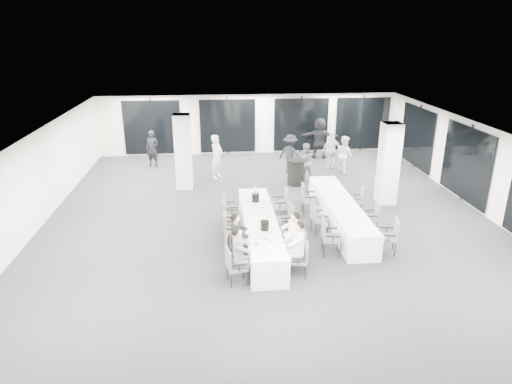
# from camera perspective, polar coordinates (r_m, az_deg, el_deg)

# --- Properties ---
(room) EXTENTS (14.04, 16.04, 2.84)m
(room) POSITION_cam_1_polar(r_m,az_deg,el_deg) (15.28, 4.39, 3.29)
(room) COLOR #25262B
(room) RESTS_ON ground
(column_left) EXTENTS (0.60, 0.60, 2.80)m
(column_left) POSITION_cam_1_polar(r_m,az_deg,el_deg) (17.12, -9.09, 4.97)
(column_left) COLOR silver
(column_left) RESTS_ON floor
(column_right) EXTENTS (0.60, 0.60, 2.80)m
(column_right) POSITION_cam_1_polar(r_m,az_deg,el_deg) (16.05, 16.24, 3.41)
(column_right) COLOR silver
(column_right) RESTS_ON floor
(banquet_table_main) EXTENTS (0.90, 5.00, 0.75)m
(banquet_table_main) POSITION_cam_1_polar(r_m,az_deg,el_deg) (12.82, 0.51, -4.85)
(banquet_table_main) COLOR white
(banquet_table_main) RESTS_ON floor
(banquet_table_side) EXTENTS (0.90, 5.00, 0.75)m
(banquet_table_side) POSITION_cam_1_polar(r_m,az_deg,el_deg) (14.24, 10.44, -2.59)
(banquet_table_side) COLOR white
(banquet_table_side) RESTS_ON floor
(cocktail_table) EXTENTS (0.71, 0.71, 0.98)m
(cocktail_table) POSITION_cam_1_polar(r_m,az_deg,el_deg) (17.56, 4.97, 2.47)
(cocktail_table) COLOR black
(cocktail_table) RESTS_ON floor
(chair_main_left_near) EXTENTS (0.54, 0.58, 0.92)m
(chair_main_left_near) POSITION_cam_1_polar(r_m,az_deg,el_deg) (10.82, -2.79, -8.96)
(chair_main_left_near) COLOR #4E5155
(chair_main_left_near) RESTS_ON floor
(chair_main_left_second) EXTENTS (0.52, 0.55, 0.88)m
(chair_main_left_second) POSITION_cam_1_polar(r_m,az_deg,el_deg) (11.59, -2.96, -7.03)
(chair_main_left_second) COLOR #4E5155
(chair_main_left_second) RESTS_ON floor
(chair_main_left_mid) EXTENTS (0.54, 0.59, 1.01)m
(chair_main_left_mid) POSITION_cam_1_polar(r_m,az_deg,el_deg) (12.51, -3.24, -4.52)
(chair_main_left_mid) COLOR #4E5155
(chair_main_left_mid) RESTS_ON floor
(chair_main_left_fourth) EXTENTS (0.54, 0.60, 1.04)m
(chair_main_left_fourth) POSITION_cam_1_polar(r_m,az_deg,el_deg) (13.24, -3.38, -3.03)
(chair_main_left_fourth) COLOR #4E5155
(chair_main_left_fourth) RESTS_ON floor
(chair_main_left_far) EXTENTS (0.52, 0.57, 0.94)m
(chair_main_left_far) POSITION_cam_1_polar(r_m,az_deg,el_deg) (14.03, -3.47, -1.91)
(chair_main_left_far) COLOR #4E5155
(chair_main_left_far) RESTS_ON floor
(chair_main_right_near) EXTENTS (0.51, 0.54, 0.86)m
(chair_main_right_near) POSITION_cam_1_polar(r_m,az_deg,el_deg) (11.22, 5.71, -8.12)
(chair_main_right_near) COLOR #4E5155
(chair_main_right_near) RESTS_ON floor
(chair_main_right_second) EXTENTS (0.52, 0.57, 0.94)m
(chair_main_right_second) POSITION_cam_1_polar(r_m,az_deg,el_deg) (11.73, 5.21, -6.55)
(chair_main_right_second) COLOR #4E5155
(chair_main_right_second) RESTS_ON floor
(chair_main_right_mid) EXTENTS (0.56, 0.60, 0.98)m
(chair_main_right_mid) POSITION_cam_1_polar(r_m,az_deg,el_deg) (12.60, 4.43, -4.48)
(chair_main_right_mid) COLOR #4E5155
(chair_main_right_mid) RESTS_ON floor
(chair_main_right_fourth) EXTENTS (0.55, 0.59, 0.95)m
(chair_main_right_fourth) POSITION_cam_1_polar(r_m,az_deg,el_deg) (13.32, 3.85, -3.13)
(chair_main_right_fourth) COLOR #4E5155
(chair_main_right_fourth) RESTS_ON floor
(chair_main_right_far) EXTENTS (0.53, 0.59, 1.03)m
(chair_main_right_far) POSITION_cam_1_polar(r_m,az_deg,el_deg) (14.28, 3.23, -1.28)
(chair_main_right_far) COLOR #4E5155
(chair_main_right_far) RESTS_ON floor
(chair_side_left_near) EXTENTS (0.56, 0.60, 0.99)m
(chair_side_left_near) POSITION_cam_1_polar(r_m,az_deg,el_deg) (12.27, 9.04, -5.32)
(chair_side_left_near) COLOR #4E5155
(chair_side_left_near) RESTS_ON floor
(chair_side_left_mid) EXTENTS (0.53, 0.57, 0.92)m
(chair_side_left_mid) POSITION_cam_1_polar(r_m,az_deg,el_deg) (13.49, 7.68, -3.03)
(chair_side_left_mid) COLOR #4E5155
(chair_side_left_mid) RESTS_ON floor
(chair_side_left_far) EXTENTS (0.55, 0.60, 1.00)m
(chair_side_left_far) POSITION_cam_1_polar(r_m,az_deg,el_deg) (14.85, 6.40, -0.60)
(chair_side_left_far) COLOR #4E5155
(chair_side_left_far) RESTS_ON floor
(chair_side_right_near) EXTENTS (0.59, 0.62, 0.97)m
(chair_side_right_near) POSITION_cam_1_polar(r_m,az_deg,el_deg) (12.70, 16.48, -5.09)
(chair_side_right_near) COLOR #4E5155
(chair_side_right_near) RESTS_ON floor
(chair_side_right_mid) EXTENTS (0.49, 0.53, 0.88)m
(chair_side_right_mid) POSITION_cam_1_polar(r_m,az_deg,el_deg) (13.94, 14.36, -2.84)
(chair_side_right_mid) COLOR #4E5155
(chair_side_right_mid) RESTS_ON floor
(chair_side_right_far) EXTENTS (0.51, 0.54, 0.86)m
(chair_side_right_far) POSITION_cam_1_polar(r_m,az_deg,el_deg) (15.20, 12.61, -0.80)
(chair_side_right_far) COLOR #4E5155
(chair_side_right_far) RESTS_ON floor
(seated_guest_a) EXTENTS (0.50, 0.38, 1.44)m
(seated_guest_a) POSITION_cam_1_polar(r_m,az_deg,el_deg) (10.71, -1.94, -7.55)
(seated_guest_a) COLOR slate
(seated_guest_a) RESTS_ON floor
(seated_guest_b) EXTENTS (0.50, 0.38, 1.44)m
(seated_guest_b) POSITION_cam_1_polar(r_m,az_deg,el_deg) (11.44, -2.19, -5.64)
(seated_guest_b) COLOR black
(seated_guest_b) RESTS_ON floor
(seated_guest_c) EXTENTS (0.50, 0.38, 1.44)m
(seated_guest_c) POSITION_cam_1_polar(r_m,az_deg,el_deg) (11.06, 4.95, -6.66)
(seated_guest_c) COLOR silver
(seated_guest_c) RESTS_ON floor
(seated_guest_d) EXTENTS (0.50, 0.38, 1.44)m
(seated_guest_d) POSITION_cam_1_polar(r_m,az_deg,el_deg) (11.57, 4.45, -5.39)
(seated_guest_d) COLOR silver
(seated_guest_d) RESTS_ON floor
(standing_guest_a) EXTENTS (0.88, 0.93, 1.99)m
(standing_guest_a) POSITION_cam_1_polar(r_m,az_deg,el_deg) (18.25, -4.94, 4.78)
(standing_guest_a) COLOR silver
(standing_guest_a) RESTS_ON floor
(standing_guest_b) EXTENTS (0.86, 0.57, 1.69)m
(standing_guest_b) POSITION_cam_1_polar(r_m,az_deg,el_deg) (18.07, 6.13, 4.09)
(standing_guest_b) COLOR slate
(standing_guest_b) RESTS_ON floor
(standing_guest_c) EXTENTS (1.32, 1.19, 1.84)m
(standing_guest_c) POSITION_cam_1_polar(r_m,az_deg,el_deg) (18.87, 4.33, 5.07)
(standing_guest_c) COLOR black
(standing_guest_c) RESTS_ON floor
(standing_guest_d) EXTENTS (1.17, 0.86, 1.79)m
(standing_guest_d) POSITION_cam_1_polar(r_m,az_deg,el_deg) (19.74, 9.44, 5.44)
(standing_guest_d) COLOR silver
(standing_guest_d) RESTS_ON floor
(standing_guest_e) EXTENTS (0.68, 0.95, 1.80)m
(standing_guest_e) POSITION_cam_1_polar(r_m,az_deg,el_deg) (20.10, 15.73, 5.25)
(standing_guest_e) COLOR black
(standing_guest_e) RESTS_ON floor
(standing_guest_f) EXTENTS (2.07, 1.17, 2.13)m
(standing_guest_f) POSITION_cam_1_polar(r_m,az_deg,el_deg) (21.26, 7.98, 7.03)
(standing_guest_f) COLOR black
(standing_guest_f) RESTS_ON floor
(standing_guest_g) EXTENTS (0.78, 0.71, 1.78)m
(standing_guest_g) POSITION_cam_1_polar(r_m,az_deg,el_deg) (20.28, -12.86, 5.58)
(standing_guest_g) COLOR black
(standing_guest_g) RESTS_ON floor
(standing_guest_h) EXTENTS (0.79, 0.98, 1.76)m
(standing_guest_h) POSITION_cam_1_polar(r_m,az_deg,el_deg) (19.28, 10.97, 4.95)
(standing_guest_h) COLOR silver
(standing_guest_h) RESTS_ON floor
(ice_bucket_near) EXTENTS (0.22, 0.22, 0.25)m
(ice_bucket_near) POSITION_cam_1_polar(r_m,az_deg,el_deg) (11.93, 1.10, -4.19)
(ice_bucket_near) COLOR black
(ice_bucket_near) RESTS_ON banquet_table_main
(ice_bucket_far) EXTENTS (0.23, 0.23, 0.26)m
(ice_bucket_far) POSITION_cam_1_polar(r_m,az_deg,el_deg) (13.82, -0.06, -0.70)
(ice_bucket_far) COLOR black
(ice_bucket_far) RESTS_ON banquet_table_main
(water_bottle_a) EXTENTS (0.07, 0.07, 0.23)m
(water_bottle_a) POSITION_cam_1_polar(r_m,az_deg,el_deg) (11.00, 0.14, -6.43)
(water_bottle_a) COLOR silver
(water_bottle_a) RESTS_ON banquet_table_main
(water_bottle_b) EXTENTS (0.07, 0.07, 0.21)m
(water_bottle_b) POSITION_cam_1_polar(r_m,az_deg,el_deg) (13.19, 0.89, -1.85)
(water_bottle_b) COLOR silver
(water_bottle_b) RESTS_ON banquet_table_main
(water_bottle_c) EXTENTS (0.07, 0.07, 0.22)m
(water_bottle_c) POSITION_cam_1_polar(r_m,az_deg,el_deg) (14.51, -0.06, 0.25)
(water_bottle_c) COLOR silver
(water_bottle_c) RESTS_ON banquet_table_main
(plate_a) EXTENTS (0.22, 0.22, 0.03)m
(plate_a) POSITION_cam_1_polar(r_m,az_deg,el_deg) (11.47, 1.15, -5.85)
(plate_a) COLOR white
(plate_a) RESTS_ON banquet_table_main
(plate_b) EXTENTS (0.20, 0.20, 0.03)m
(plate_b) POSITION_cam_1_polar(r_m,az_deg,el_deg) (11.36, 1.94, -6.13)
(plate_b) COLOR white
(plate_b) RESTS_ON banquet_table_main
(plate_c) EXTENTS (0.18, 0.18, 0.03)m
(plate_c) POSITION_cam_1_polar(r_m,az_deg,el_deg) (12.41, 0.64, -3.77)
(plate_c) COLOR white
(plate_c) RESTS_ON banquet_table_main
(wine_glass) EXTENTS (0.07, 0.07, 0.18)m
(wine_glass) POSITION_cam_1_polar(r_m,az_deg,el_deg) (10.80, 3.18, -6.89)
(wine_glass) COLOR silver
(wine_glass) RESTS_ON banquet_table_main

